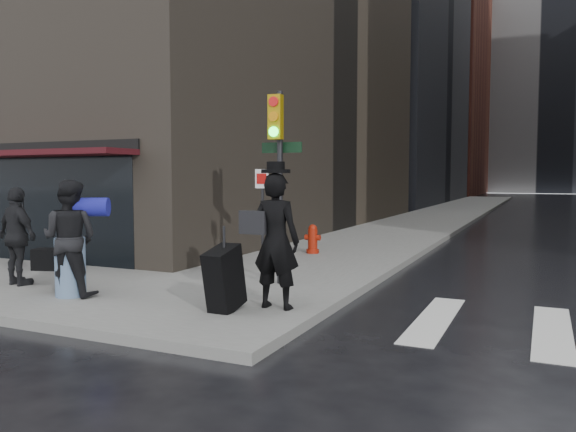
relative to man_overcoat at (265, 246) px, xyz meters
The scene contains 10 objects.
ground 1.60m from the man_overcoat, behind, with size 140.00×140.00×0.00m, color black.
sidewalk_left 27.06m from the man_overcoat, 92.48° to the left, with size 4.00×50.00×0.15m, color slate.
bldg_left_mid 43.58m from the man_overcoat, 110.44° to the left, with size 22.00×24.00×34.00m, color slate.
bldg_left_far 64.72m from the man_overcoat, 102.87° to the left, with size 22.00×20.00×26.00m, color #5C2D1F.
bldg_distant 79.58m from the man_overcoat, 86.46° to the left, with size 40.00×12.00×32.00m, color slate.
man_overcoat is the anchor object (origin of this frame).
man_jeans 3.41m from the man_overcoat, behind, with size 1.41×0.97×1.93m.
man_greycoat 4.96m from the man_overcoat, behind, with size 1.11×0.61×1.80m.
traffic_light 2.38m from the man_overcoat, 110.78° to the left, with size 0.89×0.42×3.54m.
fire_hydrant 6.26m from the man_overcoat, 105.55° to the left, with size 0.41×0.33×0.75m.
Camera 1 is at (4.94, -7.45, 2.13)m, focal length 35.00 mm.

